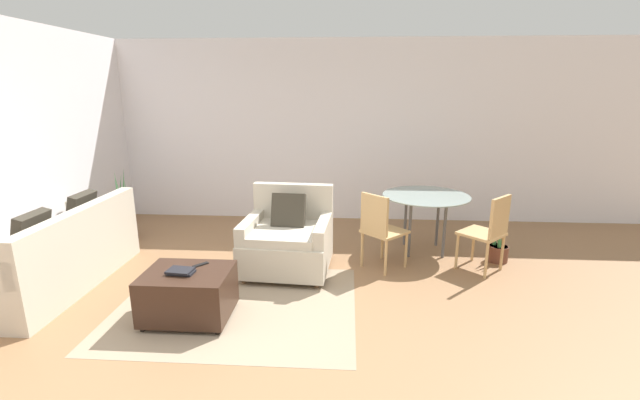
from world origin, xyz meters
name	(u,v)px	position (x,y,z in m)	size (l,w,h in m)	color
ground_plane	(255,341)	(0.00, 0.00, 0.00)	(20.00, 20.00, 0.00)	#936B47
wall_back	(301,132)	(0.00, 3.54, 1.38)	(12.00, 0.06, 2.75)	white
wall_left	(32,148)	(-2.82, 1.50, 1.38)	(0.06, 12.00, 2.75)	white
area_rug	(237,305)	(-0.30, 0.58, 0.00)	(2.27, 1.82, 0.01)	gray
couch	(58,259)	(-2.28, 0.89, 0.30)	(0.85, 1.96, 0.91)	beige
armchair	(288,240)	(0.07, 1.47, 0.36)	(1.01, 0.98, 0.94)	beige
ottoman	(188,293)	(-0.67, 0.33, 0.25)	(0.76, 0.60, 0.45)	#382319
book_stack	(181,271)	(-0.71, 0.30, 0.47)	(0.24, 0.18, 0.04)	black
tv_remote_primary	(201,265)	(-0.60, 0.49, 0.46)	(0.13, 0.14, 0.01)	black
potted_plant	(124,224)	(-2.33, 2.35, 0.22)	(0.33, 0.33, 1.00)	brown
dining_table	(426,202)	(1.72, 2.15, 0.65)	(1.08, 1.08, 0.74)	#8C9E99
dining_chair_near_left	(380,226)	(1.11, 1.55, 0.52)	(0.59, 0.59, 0.90)	tan
dining_chair_near_right	(489,229)	(2.33, 1.55, 0.52)	(0.59, 0.59, 0.90)	tan
potted_plant_small	(498,249)	(2.57, 1.87, 0.16)	(0.23, 0.23, 0.66)	brown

